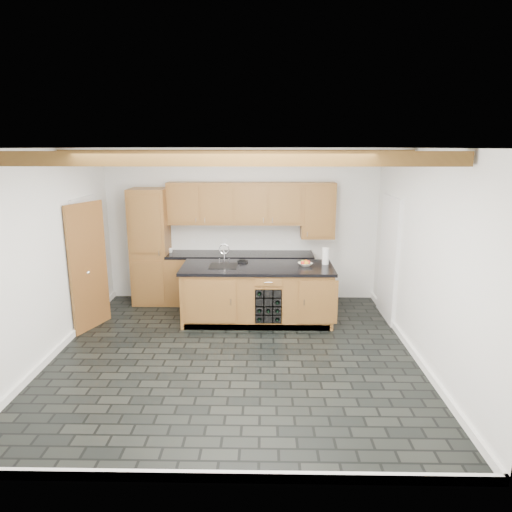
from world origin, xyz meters
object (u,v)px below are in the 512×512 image
Objects in this scene: fruit_bowl at (305,264)px; paper_towel at (325,256)px; kitchen_scale at (243,261)px; island at (258,294)px.

fruit_bowl is 0.81× the size of paper_towel.
paper_towel is (1.37, -0.09, 0.11)m from kitchen_scale.
fruit_bowl is at bearing 3.52° from island.
island is 0.61m from kitchen_scale.
kitchen_scale is at bearing 168.22° from fruit_bowl.
island is 9.10× the size of paper_towel.
fruit_bowl is (0.77, 0.05, 0.49)m from island.
kitchen_scale is at bearing 176.05° from paper_towel.
paper_towel reaches higher than kitchen_scale.
paper_towel is at bearing 19.34° from fruit_bowl.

